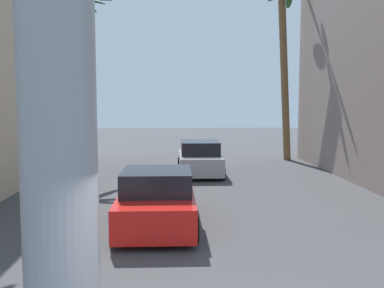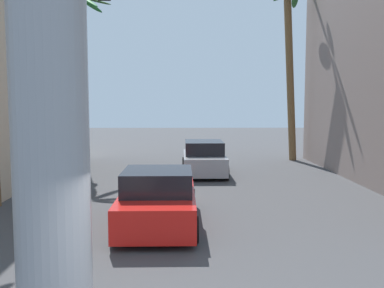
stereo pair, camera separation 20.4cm
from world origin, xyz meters
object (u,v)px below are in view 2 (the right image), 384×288
(car_far, at_px, (204,159))
(palm_tree_far_right, at_px, (291,66))
(palm_tree_far_left, at_px, (76,56))
(car_lead, at_px, (158,199))

(car_far, xyz_separation_m, palm_tree_far_right, (5.14, 4.70, 4.70))
(palm_tree_far_right, bearing_deg, palm_tree_far_left, -166.10)
(car_lead, height_order, palm_tree_far_left, palm_tree_far_left)
(car_lead, distance_m, palm_tree_far_left, 12.30)
(car_far, relative_size, palm_tree_far_left, 0.49)
(car_lead, bearing_deg, car_far, 79.21)
(car_lead, relative_size, palm_tree_far_right, 0.49)
(palm_tree_far_left, distance_m, palm_tree_far_right, 11.82)
(palm_tree_far_left, height_order, palm_tree_far_right, palm_tree_far_right)
(car_lead, bearing_deg, palm_tree_far_left, 114.91)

